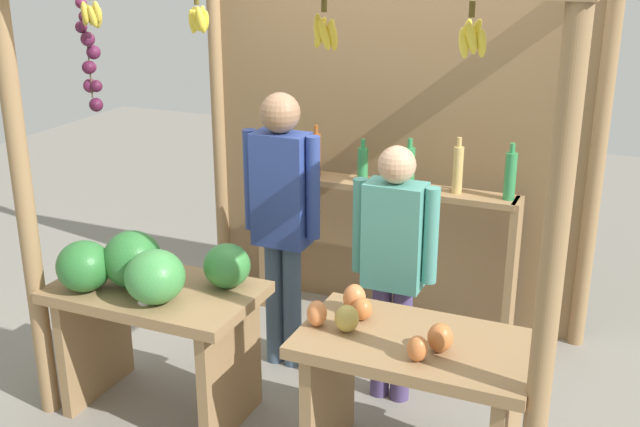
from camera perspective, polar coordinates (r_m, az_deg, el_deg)
ground_plane at (r=4.92m, az=0.93°, el=-11.37°), size 12.00×12.00×0.00m
market_stall at (r=4.75m, az=2.94°, el=6.13°), size 2.74×2.07×2.43m
fruit_counter_left at (r=4.31m, az=-12.13°, el=-5.87°), size 1.10×0.68×1.06m
fruit_counter_right at (r=3.84m, az=6.57°, el=-11.61°), size 1.10×0.64×0.90m
bottle_shelf_unit at (r=5.19m, az=4.68°, el=-0.14°), size 1.76×0.22×1.35m
vendor_man at (r=4.61m, az=-2.77°, el=0.50°), size 0.48×0.23×1.69m
vendor_woman at (r=4.31m, az=5.35°, el=-2.96°), size 0.48×0.20×1.49m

